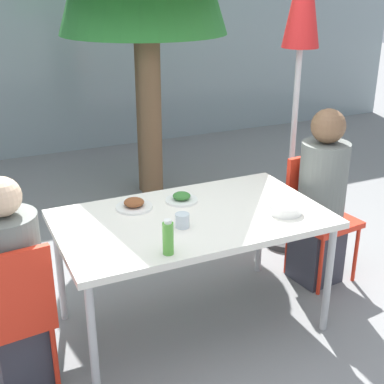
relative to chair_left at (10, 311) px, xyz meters
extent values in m
plane|color=gray|center=(1.07, 0.20, -0.53)|extent=(24.00, 24.00, 0.00)
cube|color=#89999E|center=(1.07, 4.19, 0.97)|extent=(10.00, 0.20, 3.00)
cube|color=silver|center=(1.07, 0.20, 0.20)|extent=(1.56, 0.90, 0.04)
cylinder|color=#B7B7B7|center=(0.35, -0.20, -0.17)|extent=(0.04, 0.04, 0.71)
cylinder|color=#B7B7B7|center=(1.79, -0.20, -0.17)|extent=(0.04, 0.04, 0.71)
cylinder|color=#B7B7B7|center=(0.35, 0.59, -0.17)|extent=(0.04, 0.04, 0.71)
cylinder|color=#B7B7B7|center=(1.79, 0.59, -0.17)|extent=(0.04, 0.04, 0.71)
cube|color=red|center=(-0.01, 0.08, -0.08)|extent=(0.44, 0.44, 0.04)
cube|color=red|center=(0.01, -0.10, 0.15)|extent=(0.40, 0.08, 0.42)
cylinder|color=red|center=(0.14, 0.27, -0.31)|extent=(0.03, 0.03, 0.43)
cylinder|color=red|center=(0.18, -0.07, -0.31)|extent=(0.03, 0.03, 0.43)
cube|color=#383842|center=(0.04, 0.08, -0.29)|extent=(0.31, 0.31, 0.47)
cylinder|color=slate|center=(0.04, 0.08, 0.21)|extent=(0.31, 0.31, 0.53)
sphere|color=beige|center=(0.04, 0.08, 0.57)|extent=(0.19, 0.19, 0.19)
cube|color=red|center=(2.15, 0.33, -0.08)|extent=(0.44, 0.44, 0.04)
cube|color=red|center=(2.13, 0.51, 0.15)|extent=(0.40, 0.08, 0.42)
cylinder|color=red|center=(2.34, 0.18, -0.31)|extent=(0.03, 0.03, 0.43)
cylinder|color=red|center=(2.01, 0.14, -0.31)|extent=(0.03, 0.03, 0.43)
cylinder|color=red|center=(2.30, 0.52, -0.31)|extent=(0.03, 0.03, 0.43)
cylinder|color=red|center=(1.97, 0.48, -0.31)|extent=(0.03, 0.03, 0.43)
cube|color=#383842|center=(2.11, 0.32, -0.29)|extent=(0.32, 0.32, 0.47)
cylinder|color=slate|center=(2.11, 0.32, 0.22)|extent=(0.32, 0.32, 0.56)
sphere|color=brown|center=(2.11, 0.32, 0.62)|extent=(0.23, 0.23, 0.23)
cylinder|color=#333333|center=(2.23, 0.87, -0.50)|extent=(0.36, 0.36, 0.05)
cylinder|color=#BCBCBC|center=(2.23, 0.87, 0.64)|extent=(0.04, 0.04, 2.34)
cylinder|color=white|center=(0.80, 0.44, 0.23)|extent=(0.22, 0.22, 0.01)
ellipsoid|color=brown|center=(0.80, 0.44, 0.26)|extent=(0.12, 0.12, 0.05)
cylinder|color=white|center=(1.10, 0.42, 0.23)|extent=(0.20, 0.20, 0.01)
ellipsoid|color=#33702D|center=(1.10, 0.42, 0.26)|extent=(0.11, 0.11, 0.04)
cylinder|color=#51A338|center=(0.77, -0.17, 0.31)|extent=(0.06, 0.06, 0.17)
cylinder|color=white|center=(0.77, -0.17, 0.40)|extent=(0.04, 0.04, 0.02)
cylinder|color=silver|center=(0.96, 0.08, 0.26)|extent=(0.08, 0.08, 0.08)
cylinder|color=white|center=(1.59, 0.01, 0.25)|extent=(0.20, 0.20, 0.06)
cylinder|color=brown|center=(1.63, 2.49, 0.25)|extent=(0.20, 0.20, 1.55)
cylinder|color=brown|center=(1.52, 2.05, 0.45)|extent=(0.20, 0.20, 1.95)
camera|label=1|loc=(-0.11, -2.37, 1.52)|focal=50.00mm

